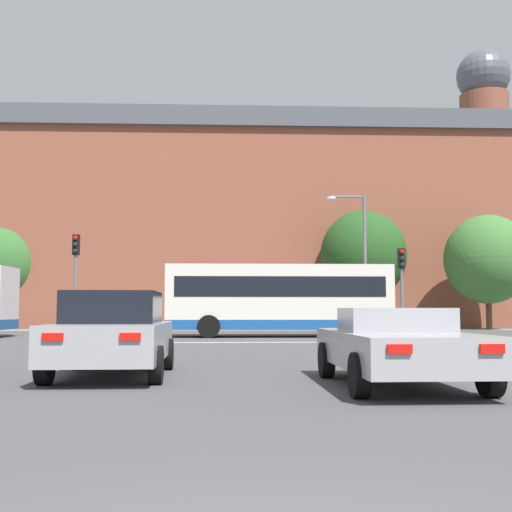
# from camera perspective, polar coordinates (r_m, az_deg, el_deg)

# --- Properties ---
(stop_line_strip) EXTENTS (9.87, 0.30, 0.01)m
(stop_line_strip) POSITION_cam_1_polar(r_m,az_deg,el_deg) (24.28, -1.93, -7.68)
(stop_line_strip) COLOR silver
(stop_line_strip) RESTS_ON ground_plane
(far_pavement) EXTENTS (70.97, 2.50, 0.01)m
(far_pavement) POSITION_cam_1_polar(r_m,az_deg,el_deg) (39.21, -2.11, -6.58)
(far_pavement) COLOR gray
(far_pavement) RESTS_ON ground_plane
(brick_civic_building) EXTENTS (45.15, 16.25, 22.55)m
(brick_civic_building) POSITION_cam_1_polar(r_m,az_deg,el_deg) (50.92, 0.77, 2.51)
(brick_civic_building) COLOR brown
(brick_civic_building) RESTS_ON ground_plane
(car_saloon_left) EXTENTS (2.10, 4.29, 1.57)m
(car_saloon_left) POSITION_cam_1_polar(r_m,az_deg,el_deg) (12.27, -12.56, -6.76)
(car_saloon_left) COLOR #9E9EA3
(car_saloon_left) RESTS_ON ground_plane
(car_roadster_right) EXTENTS (2.14, 4.50, 1.26)m
(car_roadster_right) POSITION_cam_1_polar(r_m,az_deg,el_deg) (10.74, 12.44, -7.81)
(car_roadster_right) COLOR #9E9EA3
(car_roadster_right) RESTS_ON ground_plane
(bus_crossing_lead) EXTENTS (10.14, 2.66, 3.24)m
(bus_crossing_lead) POSITION_cam_1_polar(r_m,az_deg,el_deg) (29.35, 2.02, -3.79)
(bus_crossing_lead) COLOR silver
(bus_crossing_lead) RESTS_ON ground_plane
(traffic_light_near_right) EXTENTS (0.26, 0.31, 3.66)m
(traffic_light_near_right) POSITION_cam_1_polar(r_m,az_deg,el_deg) (26.05, 12.83, -1.91)
(traffic_light_near_right) COLOR slate
(traffic_light_near_right) RESTS_ON ground_plane
(traffic_light_near_left) EXTENTS (0.26, 0.31, 4.15)m
(traffic_light_near_left) POSITION_cam_1_polar(r_m,az_deg,el_deg) (25.86, -15.76, -1.14)
(traffic_light_near_left) COLOR slate
(traffic_light_near_left) RESTS_ON ground_plane
(street_lamp_junction) EXTENTS (1.97, 0.36, 6.95)m
(street_lamp_junction) POSITION_cam_1_polar(r_m,az_deg,el_deg) (31.90, 9.07, 0.71)
(street_lamp_junction) COLOR slate
(street_lamp_junction) RESTS_ON ground_plane
(pedestrian_waiting) EXTENTS (0.46, 0.40, 1.63)m
(pedestrian_waiting) POSITION_cam_1_polar(r_m,az_deg,el_deg) (40.83, -14.73, -5.03)
(pedestrian_waiting) COLOR black
(pedestrian_waiting) RESTS_ON ground_plane
(tree_by_building) EXTENTS (5.04, 5.04, 6.93)m
(tree_by_building) POSITION_cam_1_polar(r_m,az_deg,el_deg) (46.49, -21.55, -0.69)
(tree_by_building) COLOR #4C3823
(tree_by_building) RESTS_ON ground_plane
(tree_kerbside) EXTENTS (5.26, 5.26, 7.11)m
(tree_kerbside) POSITION_cam_1_polar(r_m,az_deg,el_deg) (42.16, 19.87, -0.27)
(tree_kerbside) COLOR #4C3823
(tree_kerbside) RESTS_ON ground_plane
(tree_distant) EXTENTS (5.57, 5.57, 7.69)m
(tree_distant) POSITION_cam_1_polar(r_m,az_deg,el_deg) (42.28, 9.53, 0.07)
(tree_distant) COLOR #4C3823
(tree_distant) RESTS_ON ground_plane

